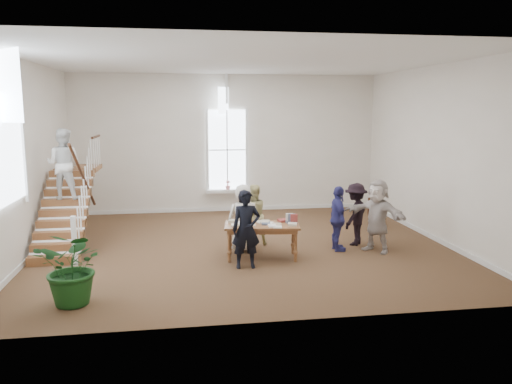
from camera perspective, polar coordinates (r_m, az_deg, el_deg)
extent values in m
plane|color=#452D1B|center=(12.51, -1.30, -6.22)|extent=(10.00, 10.00, 0.00)
plane|color=silver|center=(16.56, -3.35, 5.53)|extent=(10.00, 0.00, 10.00)
plane|color=silver|center=(7.69, 2.95, 0.98)|extent=(10.00, 0.00, 10.00)
plane|color=silver|center=(12.49, -24.78, 3.40)|extent=(0.00, 9.00, 9.00)
plane|color=silver|center=(13.67, 19.99, 4.15)|extent=(0.00, 9.00, 9.00)
plane|color=white|center=(12.10, -1.39, 14.77)|extent=(10.00, 10.00, 0.00)
cube|color=white|center=(16.56, -3.24, 0.13)|extent=(1.45, 0.28, 0.10)
plane|color=white|center=(16.51, -3.32, 4.83)|extent=(2.60, 0.00, 2.60)
plane|color=white|center=(16.46, -3.38, 10.39)|extent=(0.60, 0.60, 0.85)
plane|color=white|center=(11.01, -26.73, 4.39)|extent=(0.00, 2.40, 2.40)
plane|color=white|center=(11.00, -27.24, 11.14)|extent=(1.10, 1.10, 1.55)
cube|color=white|center=(16.82, -3.27, -1.94)|extent=(10.00, 0.04, 0.12)
imported|color=pink|center=(16.50, -3.23, 0.80)|extent=(0.17, 0.17, 0.30)
cube|color=brown|center=(11.96, -22.10, -7.18)|extent=(1.10, 0.30, 0.20)
cube|color=brown|center=(12.18, -21.83, -5.88)|extent=(1.10, 0.30, 0.20)
cube|color=brown|center=(12.42, -21.58, -4.63)|extent=(1.10, 0.30, 0.20)
cube|color=brown|center=(12.66, -21.34, -3.43)|extent=(1.10, 0.30, 0.20)
cube|color=brown|center=(12.90, -21.11, -2.27)|extent=(1.10, 0.30, 0.20)
cube|color=brown|center=(13.16, -20.88, -1.15)|extent=(1.10, 0.30, 0.20)
cube|color=brown|center=(13.41, -20.67, -0.08)|extent=(1.10, 0.30, 0.20)
cube|color=brown|center=(13.67, -20.46, 0.95)|extent=(1.10, 0.30, 0.20)
cube|color=brown|center=(13.94, -20.26, 1.95)|extent=(1.10, 0.30, 0.20)
cube|color=brown|center=(14.81, -19.59, 2.55)|extent=(1.10, 1.20, 0.12)
cube|color=white|center=(11.59, -20.04, -5.26)|extent=(0.10, 0.10, 1.10)
cylinder|color=#3A2110|center=(12.67, -19.13, 1.54)|extent=(0.07, 2.74, 1.86)
imported|color=silver|center=(13.02, -21.13, 3.01)|extent=(0.94, 0.79, 1.72)
cube|color=brown|center=(11.38, 0.69, -3.83)|extent=(1.78, 1.06, 0.05)
cube|color=brown|center=(11.40, 0.69, -4.20)|extent=(1.65, 0.93, 0.10)
cylinder|color=brown|center=(11.17, -3.10, -6.21)|extent=(0.07, 0.07, 0.74)
cylinder|color=brown|center=(11.22, 4.55, -6.17)|extent=(0.07, 0.07, 0.74)
cylinder|color=brown|center=(11.79, -2.98, -5.37)|extent=(0.07, 0.07, 0.74)
cylinder|color=brown|center=(11.83, 4.25, -5.33)|extent=(0.07, 0.07, 0.74)
cube|color=silver|center=(11.41, 1.69, -3.61)|extent=(0.16, 0.30, 0.02)
cube|color=beige|center=(11.56, 0.54, -3.43)|extent=(0.23, 0.27, 0.03)
cube|color=tan|center=(11.19, -1.96, -3.82)|extent=(0.25, 0.27, 0.04)
cube|color=silver|center=(11.19, -2.50, -3.82)|extent=(0.18, 0.23, 0.04)
cube|color=#4C5972|center=(11.48, 4.08, -3.48)|extent=(0.26, 0.25, 0.05)
cube|color=maroon|center=(11.67, 3.18, -3.26)|extent=(0.28, 0.27, 0.05)
cube|color=white|center=(11.16, 1.88, -3.88)|extent=(0.17, 0.27, 0.04)
cube|color=#BFB299|center=(11.57, -2.71, -3.35)|extent=(0.21, 0.23, 0.06)
cube|color=silver|center=(11.11, 2.46, -3.97)|extent=(0.23, 0.32, 0.03)
cube|color=beige|center=(11.29, 4.19, -3.70)|extent=(0.25, 0.25, 0.05)
cube|color=tan|center=(11.29, 2.38, -3.75)|extent=(0.27, 0.31, 0.03)
cube|color=silver|center=(11.26, -0.60, -3.77)|extent=(0.19, 0.22, 0.03)
cube|color=#4C5972|center=(11.40, 1.12, -3.58)|extent=(0.23, 0.29, 0.04)
cube|color=maroon|center=(11.32, -0.95, -3.69)|extent=(0.20, 0.25, 0.03)
cube|color=white|center=(11.35, -1.95, -3.60)|extent=(0.17, 0.25, 0.05)
cube|color=#BFB299|center=(11.53, 1.02, -3.43)|extent=(0.28, 0.34, 0.04)
cube|color=silver|center=(11.51, 1.10, -3.49)|extent=(0.19, 0.23, 0.02)
imported|color=black|center=(10.67, -1.13, -4.28)|extent=(0.62, 0.41, 1.69)
imported|color=silver|center=(11.90, -1.45, -3.00)|extent=(0.81, 0.54, 1.63)
imported|color=#C8BD7D|center=(12.43, -0.36, -2.66)|extent=(0.90, 0.79, 1.54)
imported|color=navy|center=(12.12, 9.35, -3.02)|extent=(0.41, 0.93, 1.57)
imported|color=black|center=(12.73, 11.30, -2.50)|extent=(1.09, 1.15, 1.57)
imported|color=beige|center=(12.23, 13.67, -2.64)|extent=(1.40, 1.60, 1.75)
imported|color=#133D13|center=(9.28, -20.05, -8.07)|extent=(1.51, 1.41, 1.35)
cube|color=#3A2110|center=(14.73, 13.61, -2.48)|extent=(0.44, 0.44, 0.04)
cube|color=#3A2110|center=(14.82, 13.29, -1.44)|extent=(0.37, 0.11, 0.45)
cylinder|color=#3A2110|center=(14.57, 13.42, -3.43)|extent=(0.04, 0.04, 0.39)
cylinder|color=#3A2110|center=(14.74, 14.40, -3.32)|extent=(0.04, 0.04, 0.39)
cylinder|color=#3A2110|center=(14.81, 12.77, -3.19)|extent=(0.04, 0.04, 0.39)
cylinder|color=#3A2110|center=(14.98, 13.74, -3.09)|extent=(0.04, 0.04, 0.39)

